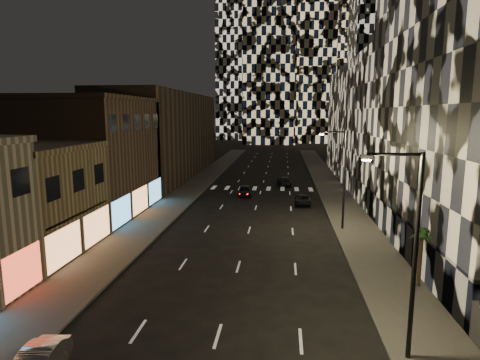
% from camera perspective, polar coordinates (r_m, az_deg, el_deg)
% --- Properties ---
extents(sidewalk_left, '(4.00, 120.00, 0.15)m').
position_cam_1_polar(sidewalk_left, '(59.17, -6.63, -0.94)').
color(sidewalk_left, '#47443F').
rests_on(sidewalk_left, ground).
extents(sidewalk_right, '(4.00, 120.00, 0.15)m').
position_cam_1_polar(sidewalk_right, '(58.14, 12.98, -1.30)').
color(sidewalk_right, '#47443F').
rests_on(sidewalk_right, ground).
extents(curb_left, '(0.20, 120.00, 0.15)m').
position_cam_1_polar(curb_left, '(58.74, -4.63, -0.98)').
color(curb_left, '#4C4C47').
rests_on(curb_left, ground).
extents(curb_right, '(0.20, 120.00, 0.15)m').
position_cam_1_polar(curb_right, '(57.93, 10.91, -1.27)').
color(curb_right, '#4C4C47').
rests_on(curb_right, ground).
extents(retail_tan, '(10.00, 10.00, 8.00)m').
position_cam_1_polar(retail_tan, '(34.85, -29.06, -2.81)').
color(retail_tan, olive).
rests_on(retail_tan, ground).
extents(retail_brown, '(10.00, 15.00, 12.00)m').
position_cam_1_polar(retail_brown, '(45.18, -20.18, 2.93)').
color(retail_brown, '#4D3A2B').
rests_on(retail_brown, ground).
extents(retail_filler_left, '(10.00, 40.00, 14.00)m').
position_cam_1_polar(retail_filler_left, '(69.77, -10.56, 6.27)').
color(retail_filler_left, '#4D3A2B').
rests_on(retail_filler_left, ground).
extents(midrise_base, '(0.60, 25.00, 3.00)m').
position_cam_1_polar(midrise_base, '(33.86, 22.01, -6.99)').
color(midrise_base, '#383838').
rests_on(midrise_base, ground).
extents(midrise_filler_right, '(16.00, 40.00, 18.00)m').
position_cam_1_polar(midrise_filler_right, '(65.99, 21.28, 7.36)').
color(midrise_filler_right, '#232326').
rests_on(midrise_filler_right, ground).
extents(tower_center_low, '(18.00, 18.00, 95.00)m').
position_cam_1_polar(tower_center_low, '(151.37, 4.46, 23.51)').
color(tower_center_low, black).
rests_on(tower_center_low, ground).
extents(streetlight_near, '(2.55, 0.25, 9.00)m').
position_cam_1_polar(streetlight_near, '(18.36, 23.04, -8.21)').
color(streetlight_near, black).
rests_on(streetlight_near, sidewalk_right).
extents(streetlight_far, '(2.55, 0.25, 9.00)m').
position_cam_1_polar(streetlight_far, '(37.51, 14.31, 0.99)').
color(streetlight_far, black).
rests_on(streetlight_far, sidewalk_right).
extents(car_dark_midlane, '(2.10, 4.15, 1.35)m').
position_cam_1_polar(car_dark_midlane, '(52.60, 0.73, -1.51)').
color(car_dark_midlane, black).
rests_on(car_dark_midlane, ground).
extents(car_dark_oncoming, '(2.27, 4.67, 1.31)m').
position_cam_1_polar(car_dark_oncoming, '(60.46, 6.32, -0.15)').
color(car_dark_oncoming, black).
rests_on(car_dark_oncoming, ground).
extents(car_dark_rightlane, '(1.89, 4.00, 1.10)m').
position_cam_1_polar(car_dark_rightlane, '(47.95, 8.95, -2.86)').
color(car_dark_rightlane, black).
rests_on(car_dark_rightlane, ground).
extents(palm_tree, '(1.84, 1.87, 3.66)m').
position_cam_1_polar(palm_tree, '(27.02, 24.44, -7.57)').
color(palm_tree, '#47331E').
rests_on(palm_tree, sidewalk_right).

